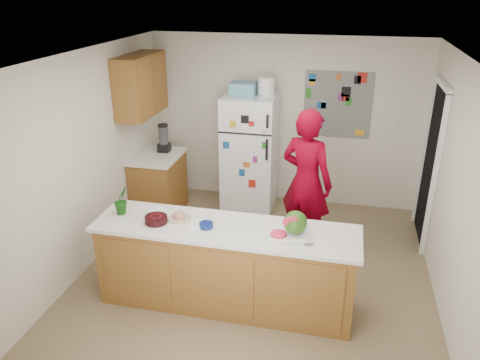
% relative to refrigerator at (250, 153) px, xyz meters
% --- Properties ---
extents(floor, '(4.00, 4.50, 0.02)m').
position_rel_refrigerator_xyz_m(floor, '(0.45, -1.88, -0.86)').
color(floor, brown).
rests_on(floor, ground).
extents(wall_back, '(4.00, 0.02, 2.50)m').
position_rel_refrigerator_xyz_m(wall_back, '(0.45, 0.38, 0.40)').
color(wall_back, beige).
rests_on(wall_back, ground).
extents(wall_left, '(0.02, 4.50, 2.50)m').
position_rel_refrigerator_xyz_m(wall_left, '(-1.56, -1.88, 0.40)').
color(wall_left, beige).
rests_on(wall_left, ground).
extents(wall_right, '(0.02, 4.50, 2.50)m').
position_rel_refrigerator_xyz_m(wall_right, '(2.46, -1.88, 0.40)').
color(wall_right, beige).
rests_on(wall_right, ground).
extents(ceiling, '(4.00, 4.50, 0.02)m').
position_rel_refrigerator_xyz_m(ceiling, '(0.45, -1.88, 1.66)').
color(ceiling, white).
rests_on(ceiling, wall_back).
extents(doorway, '(0.03, 0.85, 2.04)m').
position_rel_refrigerator_xyz_m(doorway, '(2.44, -0.43, 0.17)').
color(doorway, black).
rests_on(doorway, ground).
extents(peninsula_base, '(2.60, 0.62, 0.88)m').
position_rel_refrigerator_xyz_m(peninsula_base, '(0.25, -2.38, -0.41)').
color(peninsula_base, brown).
rests_on(peninsula_base, floor).
extents(peninsula_top, '(2.68, 0.70, 0.04)m').
position_rel_refrigerator_xyz_m(peninsula_top, '(0.25, -2.38, 0.05)').
color(peninsula_top, silver).
rests_on(peninsula_top, peninsula_base).
extents(side_counter_base, '(0.60, 0.80, 0.86)m').
position_rel_refrigerator_xyz_m(side_counter_base, '(-1.24, -0.53, -0.42)').
color(side_counter_base, brown).
rests_on(side_counter_base, floor).
extents(side_counter_top, '(0.64, 0.84, 0.04)m').
position_rel_refrigerator_xyz_m(side_counter_top, '(-1.24, -0.53, 0.03)').
color(side_counter_top, silver).
rests_on(side_counter_top, side_counter_base).
extents(upper_cabinets, '(0.35, 1.00, 0.80)m').
position_rel_refrigerator_xyz_m(upper_cabinets, '(-1.37, -0.58, 1.05)').
color(upper_cabinets, brown).
rests_on(upper_cabinets, wall_left).
extents(refrigerator, '(0.75, 0.70, 1.70)m').
position_rel_refrigerator_xyz_m(refrigerator, '(0.00, 0.00, 0.00)').
color(refrigerator, silver).
rests_on(refrigerator, floor).
extents(fridge_top_bin, '(0.35, 0.28, 0.18)m').
position_rel_refrigerator_xyz_m(fridge_top_bin, '(-0.10, 0.00, 0.94)').
color(fridge_top_bin, '#5999B2').
rests_on(fridge_top_bin, refrigerator).
extents(photo_collage, '(0.95, 0.01, 0.95)m').
position_rel_refrigerator_xyz_m(photo_collage, '(1.20, 0.36, 0.70)').
color(photo_collage, slate).
rests_on(photo_collage, wall_back).
extents(person, '(0.79, 0.67, 1.84)m').
position_rel_refrigerator_xyz_m(person, '(0.93, -1.08, 0.07)').
color(person, maroon).
rests_on(person, floor).
extents(blender_appliance, '(0.14, 0.14, 0.38)m').
position_rel_refrigerator_xyz_m(blender_appliance, '(-1.19, -0.35, 0.24)').
color(blender_appliance, black).
rests_on(blender_appliance, side_counter_top).
extents(cutting_board, '(0.39, 0.32, 0.01)m').
position_rel_refrigerator_xyz_m(cutting_board, '(0.88, -2.38, 0.08)').
color(cutting_board, silver).
rests_on(cutting_board, peninsula_top).
extents(watermelon, '(0.23, 0.23, 0.23)m').
position_rel_refrigerator_xyz_m(watermelon, '(0.94, -2.36, 0.20)').
color(watermelon, '#1D5315').
rests_on(watermelon, cutting_board).
extents(watermelon_slice, '(0.15, 0.15, 0.02)m').
position_rel_refrigerator_xyz_m(watermelon_slice, '(0.80, -2.43, 0.09)').
color(watermelon_slice, red).
rests_on(watermelon_slice, cutting_board).
extents(cherry_bowl, '(0.26, 0.26, 0.07)m').
position_rel_refrigerator_xyz_m(cherry_bowl, '(-0.45, -2.45, 0.11)').
color(cherry_bowl, black).
rests_on(cherry_bowl, peninsula_top).
extents(white_bowl, '(0.21, 0.21, 0.06)m').
position_rel_refrigerator_xyz_m(white_bowl, '(-0.51, -2.29, 0.10)').
color(white_bowl, silver).
rests_on(white_bowl, peninsula_top).
extents(cobalt_bowl, '(0.16, 0.16, 0.05)m').
position_rel_refrigerator_xyz_m(cobalt_bowl, '(0.07, -2.43, 0.10)').
color(cobalt_bowl, navy).
rests_on(cobalt_bowl, peninsula_top).
extents(plate, '(0.31, 0.31, 0.02)m').
position_rel_refrigerator_xyz_m(plate, '(-0.25, -2.32, 0.08)').
color(plate, beige).
rests_on(plate, peninsula_top).
extents(paper_towel, '(0.20, 0.18, 0.02)m').
position_rel_refrigerator_xyz_m(paper_towel, '(-0.00, -2.40, 0.08)').
color(paper_towel, white).
rests_on(paper_towel, peninsula_top).
extents(keys, '(0.09, 0.06, 0.01)m').
position_rel_refrigerator_xyz_m(keys, '(1.10, -2.55, 0.08)').
color(keys, gray).
rests_on(keys, peninsula_top).
extents(potted_plant, '(0.17, 0.19, 0.31)m').
position_rel_refrigerator_xyz_m(potted_plant, '(-0.88, -2.33, 0.22)').
color(potted_plant, '#183C12').
rests_on(potted_plant, peninsula_top).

